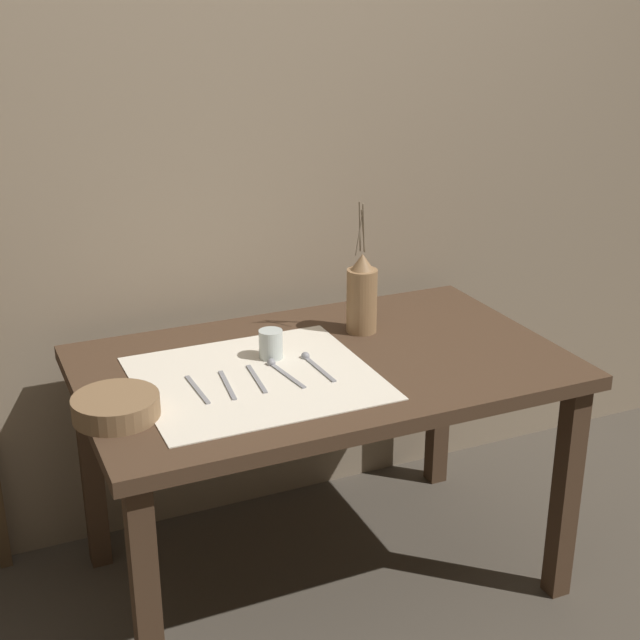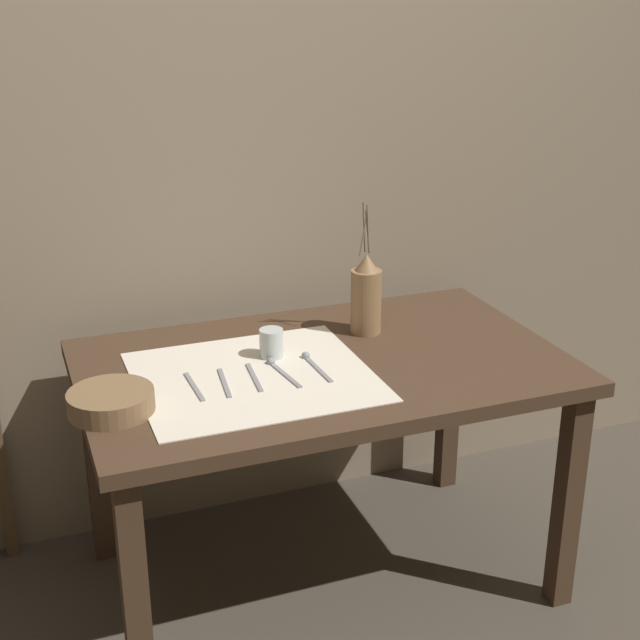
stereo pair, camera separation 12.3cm
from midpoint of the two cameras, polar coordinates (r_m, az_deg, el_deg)
name	(u,v)px [view 1 (the left image)]	position (r m, az deg, el deg)	size (l,w,h in m)	color
ground_plane	(322,575)	(2.81, -1.15, -16.03)	(12.00, 12.00, 0.00)	#473F35
stone_wall_back	(254,151)	(2.76, -5.55, 10.72)	(7.00, 0.06, 2.40)	gray
wooden_table	(322,389)	(2.48, -1.26, -4.43)	(1.32, 0.81, 0.71)	#422D1E
linen_cloth	(256,378)	(2.35, -5.64, -3.73)	(0.61, 0.55, 0.00)	beige
pitcher_with_flowers	(362,296)	(2.60, 1.35, 1.55)	(0.09, 0.09, 0.40)	olive
wooden_bowl	(116,407)	(2.20, -14.50, -5.42)	(0.21, 0.21, 0.05)	brown
glass_tumbler_near	(271,344)	(2.45, -4.60, -1.56)	(0.07, 0.07, 0.08)	#B7C1BC
fork_outer	(197,389)	(2.29, -9.38, -4.42)	(0.02, 0.18, 0.00)	gray
fork_inner	(227,385)	(2.31, -7.48, -4.16)	(0.03, 0.18, 0.00)	gray
knife_center	(257,379)	(2.33, -5.59, -3.78)	(0.03, 0.18, 0.00)	gray
spoon_outer	(277,368)	(2.39, -4.23, -3.07)	(0.04, 0.19, 0.02)	gray
spoon_inner	(311,361)	(2.42, -2.06, -2.65)	(0.03, 0.19, 0.02)	gray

